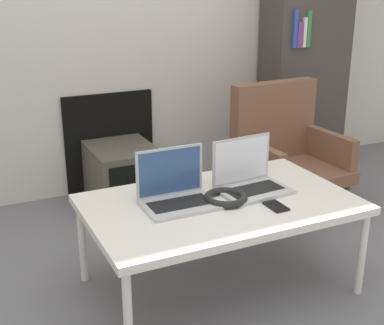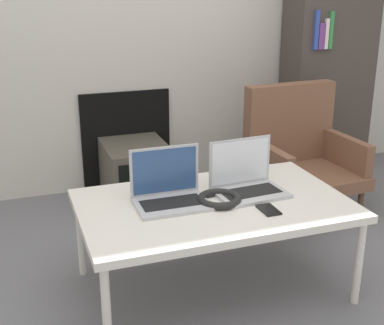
% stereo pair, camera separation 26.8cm
% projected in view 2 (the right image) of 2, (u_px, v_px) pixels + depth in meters
% --- Properties ---
extents(table, '(1.23, 0.75, 0.45)m').
position_uv_depth(table, '(214.00, 208.00, 2.45)').
color(table, silver).
rests_on(table, ground_plane).
extents(laptop_left, '(0.33, 0.24, 0.25)m').
position_uv_depth(laptop_left, '(169.00, 191.00, 2.42)').
color(laptop_left, '#B2B2B7').
rests_on(laptop_left, table).
extents(laptop_right, '(0.34, 0.26, 0.25)m').
position_uv_depth(laptop_right, '(246.00, 181.00, 2.54)').
color(laptop_right, '#B2B2B7').
rests_on(laptop_right, table).
extents(headphones, '(0.20, 0.20, 0.04)m').
position_uv_depth(headphones, '(219.00, 199.00, 2.43)').
color(headphones, black).
rests_on(headphones, table).
extents(phone, '(0.07, 0.12, 0.01)m').
position_uv_depth(phone, '(269.00, 210.00, 2.35)').
color(phone, black).
rests_on(phone, table).
extents(tv, '(0.41, 0.51, 0.38)m').
position_uv_depth(tv, '(136.00, 172.00, 3.55)').
color(tv, '#4C473D').
rests_on(tv, ground_plane).
extents(armchair, '(0.65, 0.59, 0.78)m').
position_uv_depth(armchair, '(298.00, 150.00, 3.42)').
color(armchair, brown).
rests_on(armchair, ground_plane).
extents(bookshelf, '(0.63, 0.32, 1.73)m').
position_uv_depth(bookshelf, '(328.00, 57.00, 3.89)').
color(bookshelf, '#3F3833').
rests_on(bookshelf, ground_plane).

